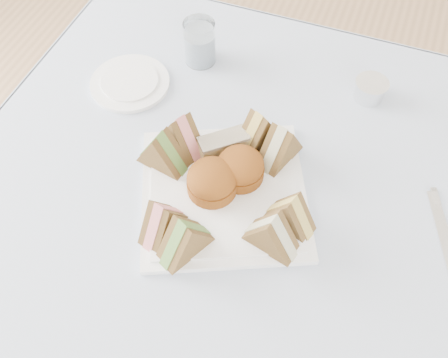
% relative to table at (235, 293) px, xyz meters
% --- Properties ---
extents(floor, '(4.00, 4.00, 0.00)m').
position_rel_table_xyz_m(floor, '(0.00, 0.00, -0.37)').
color(floor, '#9E7751').
rests_on(floor, ground).
extents(table, '(0.90, 0.90, 0.74)m').
position_rel_table_xyz_m(table, '(0.00, 0.00, 0.00)').
color(table, brown).
rests_on(table, floor).
extents(tablecloth, '(1.02, 1.02, 0.01)m').
position_rel_table_xyz_m(tablecloth, '(0.00, 0.00, 0.37)').
color(tablecloth, silver).
rests_on(tablecloth, table).
extents(serving_plate, '(0.37, 0.37, 0.01)m').
position_rel_table_xyz_m(serving_plate, '(-0.03, 0.02, 0.38)').
color(serving_plate, white).
rests_on(serving_plate, tablecloth).
extents(sandwich_fl_a, '(0.06, 0.09, 0.08)m').
position_rel_table_xyz_m(sandwich_fl_a, '(-0.10, -0.08, 0.43)').
color(sandwich_fl_a, brown).
rests_on(sandwich_fl_a, serving_plate).
extents(sandwich_fl_b, '(0.08, 0.10, 0.08)m').
position_rel_table_xyz_m(sandwich_fl_b, '(-0.05, -0.10, 0.43)').
color(sandwich_fl_b, brown).
rests_on(sandwich_fl_b, serving_plate).
extents(sandwich_fr_a, '(0.09, 0.06, 0.07)m').
position_rel_table_xyz_m(sandwich_fr_a, '(0.09, 0.00, 0.42)').
color(sandwich_fr_a, brown).
rests_on(sandwich_fr_a, serving_plate).
extents(sandwich_fr_b, '(0.10, 0.06, 0.08)m').
position_rel_table_xyz_m(sandwich_fr_b, '(0.07, -0.05, 0.43)').
color(sandwich_fr_b, brown).
rests_on(sandwich_fr_b, serving_plate).
extents(sandwich_bl_a, '(0.10, 0.06, 0.08)m').
position_rel_table_xyz_m(sandwich_bl_a, '(-0.15, 0.04, 0.43)').
color(sandwich_bl_a, brown).
rests_on(sandwich_bl_a, serving_plate).
extents(sandwich_bl_b, '(0.10, 0.08, 0.08)m').
position_rel_table_xyz_m(sandwich_bl_b, '(-0.14, 0.08, 0.43)').
color(sandwich_bl_b, brown).
rests_on(sandwich_bl_b, serving_plate).
extents(sandwich_br_a, '(0.07, 0.10, 0.08)m').
position_rel_table_xyz_m(sandwich_br_a, '(0.03, 0.12, 0.43)').
color(sandwich_br_a, brown).
rests_on(sandwich_br_a, serving_plate).
extents(sandwich_br_b, '(0.08, 0.10, 0.08)m').
position_rel_table_xyz_m(sandwich_br_b, '(-0.01, 0.14, 0.43)').
color(sandwich_br_b, brown).
rests_on(sandwich_br_b, serving_plate).
extents(scone_left, '(0.11, 0.11, 0.06)m').
position_rel_table_xyz_m(scone_left, '(-0.05, 0.02, 0.42)').
color(scone_left, brown).
rests_on(scone_left, serving_plate).
extents(scone_right, '(0.11, 0.11, 0.05)m').
position_rel_table_xyz_m(scone_right, '(-0.02, 0.06, 0.42)').
color(scone_right, brown).
rests_on(scone_right, serving_plate).
extents(pastry_slice, '(0.09, 0.08, 0.04)m').
position_rel_table_xyz_m(pastry_slice, '(-0.06, 0.10, 0.41)').
color(pastry_slice, '#D7BA7C').
rests_on(pastry_slice, serving_plate).
extents(side_plate, '(0.20, 0.20, 0.01)m').
position_rel_table_xyz_m(side_plate, '(-0.30, 0.20, 0.38)').
color(side_plate, white).
rests_on(side_plate, tablecloth).
extents(water_glass, '(0.07, 0.07, 0.09)m').
position_rel_table_xyz_m(water_glass, '(-0.20, 0.32, 0.42)').
color(water_glass, white).
rests_on(water_glass, tablecloth).
extents(tea_strainer, '(0.09, 0.09, 0.04)m').
position_rel_table_xyz_m(tea_strainer, '(0.15, 0.33, 0.39)').
color(tea_strainer, silver).
rests_on(tea_strainer, tablecloth).
extents(knife, '(0.09, 0.20, 0.00)m').
position_rel_table_xyz_m(knife, '(0.33, 0.05, 0.38)').
color(knife, silver).
rests_on(knife, tablecloth).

